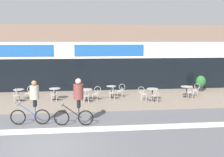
{
  "coord_description": "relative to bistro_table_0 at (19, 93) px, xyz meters",
  "views": [
    {
      "loc": [
        1.38,
        -9.38,
        3.88
      ],
      "look_at": [
        3.09,
        6.18,
        1.57
      ],
      "focal_mm": 42.0,
      "sensor_mm": 36.0,
      "label": 1
    }
  ],
  "objects": [
    {
      "name": "cafe_chair_2_near",
      "position": [
        4.17,
        -1.16,
        0.02
      ],
      "size": [
        0.44,
        0.59,
        0.9
      ],
      "rotation": [
        0.0,
        0.0,
        1.46
      ],
      "color": "#B7B2AD",
      "rests_on": "sidewalk_slab"
    },
    {
      "name": "cyclist_0",
      "position": [
        3.74,
        -4.93,
        0.64
      ],
      "size": [
        1.8,
        0.56,
        2.18
      ],
      "rotation": [
        0.0,
        0.0,
        3.04
      ],
      "color": "black",
      "rests_on": "ground"
    },
    {
      "name": "cafe_chair_0_near",
      "position": [
        0.01,
        -0.63,
        0.02
      ],
      "size": [
        0.43,
        0.59,
        0.9
      ],
      "rotation": [
        0.0,
        0.0,
        1.64
      ],
      "color": "#B7B2AD",
      "rests_on": "sidewalk_slab"
    },
    {
      "name": "cafe_chair_5_side",
      "position": [
        11.46,
        -0.17,
        0.02
      ],
      "size": [
        0.58,
        0.41,
        0.9
      ],
      "rotation": [
        0.0,
        0.0,
        3.18
      ],
      "color": "#B7B2AD",
      "rests_on": "sidewalk_slab"
    },
    {
      "name": "sidewalk_slab",
      "position": [
        2.67,
        0.04,
        -0.56
      ],
      "size": [
        40.0,
        5.5,
        0.12
      ],
      "primitive_type": "cube",
      "color": "gray",
      "rests_on": "ground"
    },
    {
      "name": "cafe_chair_5_near",
      "position": [
        10.83,
        -0.8,
        0.02
      ],
      "size": [
        0.42,
        0.58,
        0.9
      ],
      "rotation": [
        0.0,
        0.0,
        1.53
      ],
      "color": "#B7B2AD",
      "rests_on": "sidewalk_slab"
    },
    {
      "name": "bike_lane_stripe",
      "position": [
        2.67,
        -5.53,
        -0.62
      ],
      "size": [
        36.0,
        0.7,
        0.01
      ],
      "primitive_type": "cube",
      "color": "silver",
      "rests_on": "ground"
    },
    {
      "name": "bistro_table_4",
      "position": [
        8.3,
        -0.95,
        0.04
      ],
      "size": [
        0.72,
        0.72,
        0.76
      ],
      "color": "black",
      "rests_on": "sidewalk_slab"
    },
    {
      "name": "cafe_chair_2_side",
      "position": [
        4.81,
        -0.53,
        0.02
      ],
      "size": [
        0.59,
        0.42,
        0.9
      ],
      "rotation": [
        0.0,
        0.0,
        3.08
      ],
      "color": "#B7B2AD",
      "rests_on": "sidewalk_slab"
    },
    {
      "name": "ground_plane",
      "position": [
        2.67,
        -7.21,
        -0.62
      ],
      "size": [
        120.0,
        120.0,
        0.0
      ],
      "primitive_type": "plane",
      "color": "#5B5B60"
    },
    {
      "name": "bistro_table_3",
      "position": [
        5.83,
        0.17,
        0.05
      ],
      "size": [
        0.63,
        0.63,
        0.77
      ],
      "color": "black",
      "rests_on": "sidewalk_slab"
    },
    {
      "name": "bistro_table_5",
      "position": [
        10.83,
        -0.17,
        0.01
      ],
      "size": [
        0.79,
        0.79,
        0.71
      ],
      "color": "black",
      "rests_on": "sidewalk_slab"
    },
    {
      "name": "cafe_chair_4_side",
      "position": [
        7.67,
        -0.95,
        0.02
      ],
      "size": [
        0.58,
        0.41,
        0.9
      ],
      "rotation": [
        0.0,
        0.0,
        -0.03
      ],
      "color": "#B7B2AD",
      "rests_on": "sidewalk_slab"
    },
    {
      "name": "cafe_chair_3_side",
      "position": [
        6.46,
        0.17,
        0.02
      ],
      "size": [
        0.59,
        0.43,
        0.9
      ],
      "rotation": [
        0.0,
        0.0,
        3.23
      ],
      "color": "#B7B2AD",
      "rests_on": "sidewalk_slab"
    },
    {
      "name": "storefront_facade",
      "position": [
        2.67,
        4.75,
        1.87
      ],
      "size": [
        40.0,
        4.06,
        5.0
      ],
      "color": "#7F6656",
      "rests_on": "ground"
    },
    {
      "name": "cafe_chair_1_near",
      "position": [
        2.23,
        -0.62,
        0.02
      ],
      "size": [
        0.46,
        0.6,
        0.9
      ],
      "rotation": [
        0.0,
        0.0,
        1.72
      ],
      "color": "#B7B2AD",
      "rests_on": "sidewalk_slab"
    },
    {
      "name": "bistro_table_2",
      "position": [
        4.18,
        -0.53,
        0.02
      ],
      "size": [
        0.8,
        0.8,
        0.72
      ],
      "color": "black",
      "rests_on": "sidewalk_slab"
    },
    {
      "name": "cafe_chair_4_near",
      "position": [
        8.3,
        -1.58,
        0.02
      ],
      "size": [
        0.41,
        0.58,
        0.9
      ],
      "rotation": [
        0.0,
        0.0,
        1.6
      ],
      "color": "#B7B2AD",
      "rests_on": "sidewalk_slab"
    },
    {
      "name": "cyclist_1",
      "position": [
        1.72,
        -4.57,
        0.52
      ],
      "size": [
        1.82,
        0.5,
        2.06
      ],
      "rotation": [
        0.0,
        0.0,
        3.08
      ],
      "color": "black",
      "rests_on": "ground"
    },
    {
      "name": "cafe_chair_3_near",
      "position": [
        5.84,
        -0.46,
        0.02
      ],
      "size": [
        0.43,
        0.59,
        0.9
      ],
      "rotation": [
        0.0,
        0.0,
        1.66
      ],
      "color": "#B7B2AD",
      "rests_on": "sidewalk_slab"
    },
    {
      "name": "planter_pot",
      "position": [
        12.7,
        1.76,
        0.13
      ],
      "size": [
        0.71,
        0.71,
        1.14
      ],
      "color": "#232326",
      "rests_on": "sidewalk_slab"
    },
    {
      "name": "cafe_chair_0_side",
      "position": [
        0.63,
        -0.01,
        0.02
      ],
      "size": [
        0.59,
        0.44,
        0.9
      ],
      "rotation": [
        0.0,
        0.0,
        3.05
      ],
      "color": "#B7B2AD",
      "rests_on": "sidewalk_slab"
    },
    {
      "name": "bistro_table_0",
      "position": [
        0.0,
        0.0,
        0.0
      ],
      "size": [
        0.65,
        0.65,
        0.7
      ],
      "color": "black",
      "rests_on": "sidewalk_slab"
    },
    {
      "name": "bistro_table_1",
      "position": [
        2.21,
        0.0,
        0.02
      ],
      "size": [
        0.72,
        0.72,
        0.73
      ],
      "color": "black",
      "rests_on": "sidewalk_slab"
    }
  ]
}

